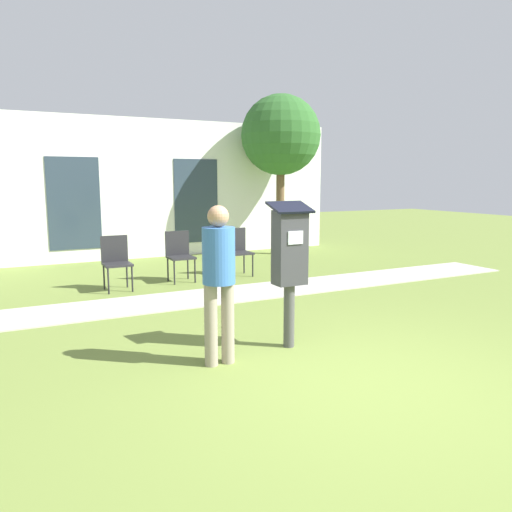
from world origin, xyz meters
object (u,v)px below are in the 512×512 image
object	(u,v)px
outdoor_chair_left	(116,258)
outdoor_chair_middle	(179,252)
person_standing	(219,272)
parking_meter	(290,255)
outdoor_chair_right	(237,248)

from	to	relation	value
outdoor_chair_left	outdoor_chair_middle	xyz separation A→B (m)	(1.16, 0.22, 0.00)
person_standing	outdoor_chair_middle	world-z (taller)	person_standing
person_standing	outdoor_chair_left	world-z (taller)	person_standing
outdoor_chair_middle	person_standing	bearing A→B (deg)	-79.40
person_standing	outdoor_chair_middle	size ratio (longest dim) A/B	1.76
outdoor_chair_left	outdoor_chair_middle	distance (m)	1.19
person_standing	outdoor_chair_middle	bearing A→B (deg)	113.71
parking_meter	outdoor_chair_left	bearing A→B (deg)	106.18
parking_meter	outdoor_chair_middle	distance (m)	4.02
parking_meter	outdoor_chair_left	world-z (taller)	parking_meter
outdoor_chair_middle	outdoor_chair_left	bearing A→B (deg)	-145.62
person_standing	outdoor_chair_right	xyz separation A→B (m)	(2.12, 4.16, -0.40)
outdoor_chair_left	outdoor_chair_right	size ratio (longest dim) A/B	1.00
parking_meter	outdoor_chair_right	xyz separation A→B (m)	(1.24, 4.02, -0.49)
person_standing	parking_meter	bearing A→B (deg)	45.70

